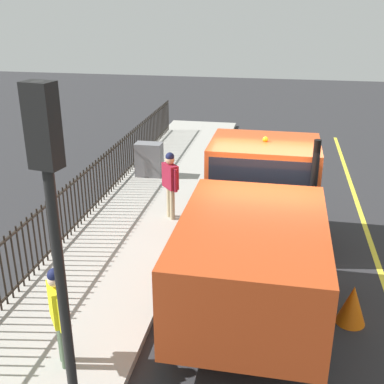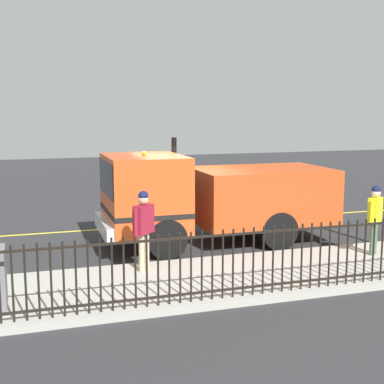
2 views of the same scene
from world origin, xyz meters
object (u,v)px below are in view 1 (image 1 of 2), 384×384
at_px(traffic_cone, 352,305).
at_px(traffic_light_near, 52,207).
at_px(worker_standing, 170,179).
at_px(pedestrian_distant, 58,307).
at_px(work_truck, 258,215).
at_px(utility_cabinet, 149,160).

bearing_deg(traffic_cone, traffic_light_near, 40.39).
bearing_deg(traffic_light_near, traffic_cone, 51.10).
height_order(traffic_light_near, traffic_cone, traffic_light_near).
xyz_separation_m(worker_standing, pedestrian_distant, (0.40, 5.36, -0.04)).
bearing_deg(work_truck, pedestrian_distant, -128.29).
distance_m(worker_standing, pedestrian_distant, 5.37).
distance_m(work_truck, traffic_cone, 2.34).
height_order(worker_standing, pedestrian_distant, worker_standing).
distance_m(worker_standing, traffic_light_near, 6.79).
bearing_deg(traffic_cone, utility_cabinet, -49.90).
relative_size(traffic_light_near, utility_cabinet, 4.21).
bearing_deg(utility_cabinet, traffic_light_near, 99.82).
distance_m(traffic_light_near, traffic_cone, 5.59).
relative_size(utility_cabinet, traffic_cone, 1.44).
distance_m(traffic_light_near, utility_cabinet, 9.87).
height_order(worker_standing, traffic_light_near, traffic_light_near).
xyz_separation_m(worker_standing, traffic_cone, (-3.94, 3.36, -0.82)).
bearing_deg(work_truck, utility_cabinet, 125.90).
distance_m(pedestrian_distant, utility_cabinet, 8.35).
bearing_deg(utility_cabinet, traffic_cone, 130.10).
xyz_separation_m(traffic_light_near, traffic_cone, (-3.66, -3.11, -2.85)).
bearing_deg(traffic_light_near, utility_cabinet, 110.54).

